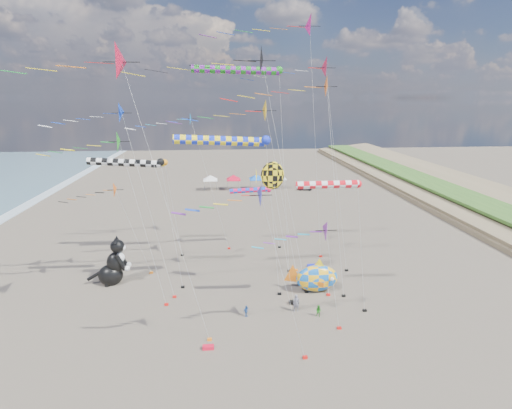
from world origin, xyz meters
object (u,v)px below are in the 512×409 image
(child_blue, at_px, (246,311))
(parked_car, at_px, (304,188))
(person_adult, at_px, (296,303))
(cat_inflatable, at_px, (112,260))
(child_green, at_px, (319,311))
(fish_inflatable, at_px, (316,278))

(child_blue, distance_m, parked_car, 53.00)
(child_blue, height_order, parked_car, parked_car)
(person_adult, distance_m, parked_car, 51.34)
(cat_inflatable, height_order, child_green, cat_inflatable)
(child_blue, bearing_deg, fish_inflatable, -9.62)
(cat_inflatable, height_order, fish_inflatable, cat_inflatable)
(child_green, bearing_deg, parked_car, 106.19)
(cat_inflatable, xyz_separation_m, child_blue, (13.75, -8.07, -2.11))
(cat_inflatable, distance_m, child_blue, 16.08)
(cat_inflatable, height_order, person_adult, cat_inflatable)
(child_green, distance_m, child_blue, 6.64)
(cat_inflatable, relative_size, child_green, 4.78)
(child_green, xyz_separation_m, child_blue, (-6.60, 0.69, -0.01))
(person_adult, height_order, child_blue, person_adult)
(cat_inflatable, bearing_deg, fish_inflatable, -12.39)
(child_green, distance_m, parked_car, 52.04)
(person_adult, xyz_separation_m, child_blue, (-4.73, -0.42, -0.30))
(fish_inflatable, distance_m, child_green, 5.04)
(fish_inflatable, bearing_deg, cat_inflatable, 169.62)
(parked_car, bearing_deg, child_blue, 177.74)
(child_green, height_order, parked_car, child_green)
(cat_inflatable, relative_size, fish_inflatable, 0.90)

